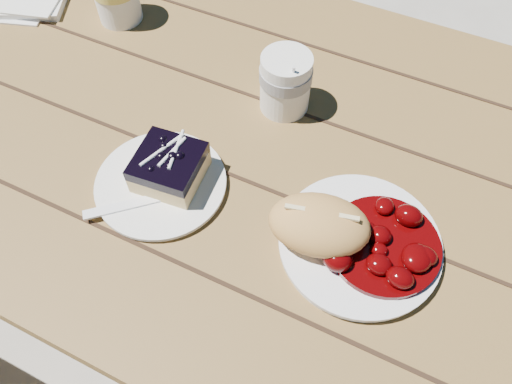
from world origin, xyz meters
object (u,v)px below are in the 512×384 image
at_px(blueberry_cake, 169,167).
at_px(bread_roll, 319,225).
at_px(main_plate, 359,244).
at_px(dessert_plate, 161,184).
at_px(coffee_cup, 285,83).
at_px(picnic_table, 223,181).

bearing_deg(blueberry_cake, bread_roll, -6.76).
distance_m(main_plate, dessert_plate, 0.30).
bearing_deg(main_plate, blueberry_cake, -176.84).
bearing_deg(coffee_cup, dessert_plate, -113.18).
bearing_deg(coffee_cup, blueberry_cake, -112.36).
bearing_deg(main_plate, coffee_cup, 135.31).
bearing_deg(dessert_plate, blueberry_cake, 56.31).
relative_size(bread_roll, blueberry_cake, 1.35).
distance_m(picnic_table, blueberry_cake, 0.23).
xyz_separation_m(bread_roll, dessert_plate, (-0.24, -0.01, -0.05)).
bearing_deg(coffee_cup, bread_roll, -56.43).
distance_m(bread_roll, dessert_plate, 0.25).
xyz_separation_m(bread_roll, blueberry_cake, (-0.23, 0.00, -0.02)).
relative_size(picnic_table, bread_roll, 15.00).
distance_m(picnic_table, main_plate, 0.34).
distance_m(picnic_table, dessert_plate, 0.22).
height_order(blueberry_cake, coffee_cup, coffee_cup).
bearing_deg(blueberry_cake, coffee_cup, 61.93).
bearing_deg(bread_roll, dessert_plate, -177.44).
distance_m(picnic_table, bread_roll, 0.33).
relative_size(main_plate, dessert_plate, 1.14).
bearing_deg(picnic_table, main_plate, -21.91).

